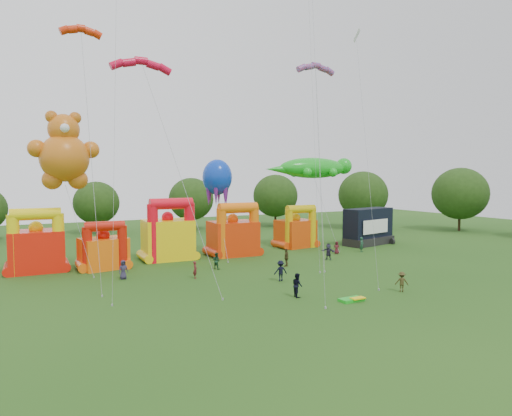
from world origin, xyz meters
name	(u,v)px	position (x,y,z in m)	size (l,w,h in m)	color
ground	(343,323)	(0.00, 0.00, 0.00)	(160.00, 160.00, 0.00)	#1F4814
tree_ring	(324,231)	(-1.19, 0.62, 6.26)	(124.62, 126.74, 12.07)	#352314
bouncy_castle_0	(37,247)	(-18.20, 27.57, 2.54)	(5.26, 4.24, 6.71)	red
bouncy_castle_1	(104,250)	(-11.77, 26.05, 2.00)	(5.18, 4.49, 5.22)	#FF640D
bouncy_castle_2	(169,236)	(-4.06, 28.34, 2.78)	(5.73, 4.64, 7.37)	yellow
bouncy_castle_3	(234,235)	(4.07, 27.59, 2.52)	(5.72, 4.64, 6.68)	red
bouncy_castle_4	(296,231)	(14.55, 29.71, 2.27)	(5.48, 4.72, 5.96)	#DF410C
stage_trailer	(368,227)	(25.21, 27.16, 2.55)	(8.80, 5.00, 5.30)	black
teddy_bear_kite	(69,177)	(-15.09, 24.83, 9.79)	(6.76, 5.85, 16.46)	#CB6716
gecko_kite	(317,179)	(16.67, 27.99, 9.47)	(13.82, 7.69, 12.58)	green
octopus_kite	(220,203)	(2.48, 28.28, 6.53)	(3.78, 8.52, 12.14)	#0C36BD
parafoil_kites	(225,167)	(-2.40, 14.75, 10.74)	(29.22, 12.23, 24.19)	red
diamond_kites	(280,114)	(1.63, 11.70, 15.49)	(24.09, 17.29, 35.17)	red
folded_kite_bundle	(352,299)	(3.97, 4.05, 0.14)	(2.04, 1.16, 0.31)	green
spectator_0	(123,270)	(-10.84, 20.07, 0.92)	(0.90, 0.59, 1.85)	#2D2842
spectator_1	(195,270)	(-4.54, 17.31, 0.84)	(0.61, 0.40, 1.67)	maroon
spectator_2	(216,261)	(-1.08, 20.52, 0.90)	(0.88, 0.68, 1.80)	#183E24
spectator_3	(281,271)	(2.31, 12.63, 0.98)	(1.27, 0.73, 1.96)	black
spectator_4	(286,258)	(6.33, 18.43, 0.99)	(1.16, 0.48, 1.98)	#3E3419
spectator_5	(328,252)	(12.79, 19.63, 0.97)	(1.81, 0.58, 1.95)	#2E2945
spectator_6	(337,248)	(16.14, 22.53, 0.81)	(0.79, 0.51, 1.62)	#50161E
spectator_7	(362,245)	(20.03, 22.33, 0.97)	(0.70, 0.46, 1.93)	#1C4630
spectator_8	(297,285)	(0.74, 7.08, 0.99)	(0.96, 0.75, 1.97)	black
spectator_9	(402,282)	(9.64, 4.53, 0.87)	(1.12, 0.64, 1.73)	#3C3518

